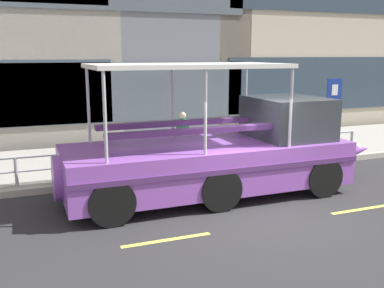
{
  "coord_description": "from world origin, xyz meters",
  "views": [
    {
      "loc": [
        -4.84,
        -8.42,
        3.53
      ],
      "look_at": [
        -0.89,
        1.71,
        1.3
      ],
      "focal_mm": 41.29,
      "sensor_mm": 36.0,
      "label": 1
    }
  ],
  "objects_px": {
    "pedestrian_near_bow": "(254,127)",
    "pedestrian_mid_left": "(183,130)",
    "parking_sign": "(333,103)",
    "duck_tour_boat": "(225,153)"
  },
  "relations": [
    {
      "from": "pedestrian_near_bow",
      "to": "pedestrian_mid_left",
      "type": "height_order",
      "value": "pedestrian_near_bow"
    },
    {
      "from": "parking_sign",
      "to": "duck_tour_boat",
      "type": "relative_size",
      "value": 0.29
    },
    {
      "from": "duck_tour_boat",
      "to": "pedestrian_near_bow",
      "type": "height_order",
      "value": "duck_tour_boat"
    },
    {
      "from": "duck_tour_boat",
      "to": "pedestrian_mid_left",
      "type": "relative_size",
      "value": 5.88
    },
    {
      "from": "pedestrian_near_bow",
      "to": "pedestrian_mid_left",
      "type": "xyz_separation_m",
      "value": [
        -2.37,
        0.44,
        -0.02
      ]
    },
    {
      "from": "parking_sign",
      "to": "duck_tour_boat",
      "type": "height_order",
      "value": "duck_tour_boat"
    },
    {
      "from": "parking_sign",
      "to": "pedestrian_mid_left",
      "type": "distance_m",
      "value": 5.22
    },
    {
      "from": "parking_sign",
      "to": "pedestrian_mid_left",
      "type": "bearing_deg",
      "value": 167.85
    },
    {
      "from": "duck_tour_boat",
      "to": "pedestrian_mid_left",
      "type": "height_order",
      "value": "duck_tour_boat"
    },
    {
      "from": "parking_sign",
      "to": "duck_tour_boat",
      "type": "distance_m",
      "value": 5.69
    }
  ]
}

